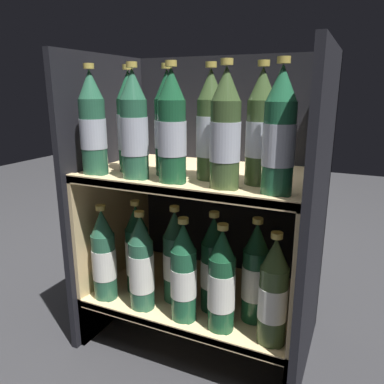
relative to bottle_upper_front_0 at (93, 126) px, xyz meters
name	(u,v)px	position (x,y,z in m)	size (l,w,h in m)	color
ground_plane	(171,376)	(0.26, -0.05, -0.68)	(6.00, 6.00, 0.00)	#2D2D30
fridge_back_wall	(225,190)	(0.26, 0.36, -0.24)	(0.67, 0.02, 0.88)	black
fridge_side_left	(110,194)	(-0.07, 0.15, -0.24)	(0.02, 0.44, 0.88)	black
fridge_side_right	(316,223)	(0.58, 0.15, -0.24)	(0.02, 0.44, 0.88)	black
shelf_lower	(199,300)	(0.26, 0.14, -0.54)	(0.63, 0.40, 0.16)	#DBBC84
shelf_upper	(200,220)	(0.26, 0.14, -0.28)	(0.63, 0.40, 0.55)	#DBBC84
bottle_upper_front_0	(93,126)	(0.00, 0.00, 0.00)	(0.07, 0.07, 0.29)	#285B42
bottle_upper_front_1	(134,129)	(0.13, 0.00, 0.00)	(0.07, 0.07, 0.29)	#285B42
bottle_upper_front_2	(172,130)	(0.24, 0.00, 0.00)	(0.07, 0.07, 0.29)	#194C2D
bottle_upper_front_3	(225,133)	(0.38, 0.00, 0.00)	(0.07, 0.07, 0.29)	#384C28
bottle_upper_front_4	(279,136)	(0.51, 0.00, 0.00)	(0.07, 0.07, 0.29)	#1E5638
bottle_upper_back_0	(130,125)	(0.07, 0.08, 0.00)	(0.07, 0.07, 0.29)	#1E5638
bottle_upper_back_1	(168,126)	(0.19, 0.08, 0.00)	(0.07, 0.07, 0.29)	#144228
bottle_upper_back_2	(210,129)	(0.31, 0.08, 0.00)	(0.07, 0.07, 0.29)	#384C28
bottle_upper_back_3	(261,131)	(0.44, 0.08, 0.00)	(0.07, 0.07, 0.29)	#384C28
bottle_lower_front_0	(104,257)	(0.01, 0.00, -0.39)	(0.07, 0.07, 0.29)	#285B42
bottle_lower_front_1	(141,266)	(0.14, 0.00, -0.39)	(0.07, 0.07, 0.29)	#285B42
bottle_lower_front_2	(184,275)	(0.27, 0.00, -0.39)	(0.07, 0.07, 0.29)	#1E5638
bottle_lower_front_3	(222,284)	(0.38, 0.00, -0.39)	(0.07, 0.07, 0.29)	#194C2D
bottle_lower_front_4	(273,295)	(0.51, 0.00, -0.39)	(0.07, 0.07, 0.29)	#384C28
bottle_lower_back_0	(137,251)	(0.07, 0.08, -0.39)	(0.07, 0.07, 0.29)	#144228
bottle_lower_back_1	(175,258)	(0.20, 0.08, -0.39)	(0.07, 0.07, 0.29)	#285B42
bottle_lower_back_2	(213,266)	(0.33, 0.08, -0.39)	(0.07, 0.07, 0.29)	#144228
bottle_lower_back_3	(255,275)	(0.45, 0.08, -0.39)	(0.07, 0.07, 0.29)	#194C2D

